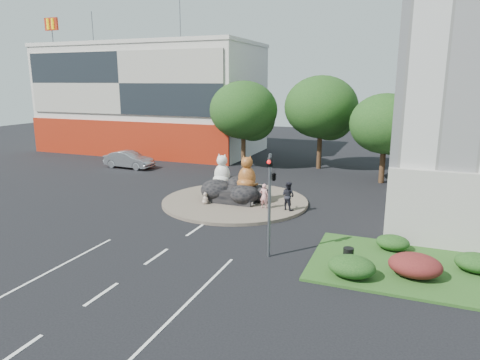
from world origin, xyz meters
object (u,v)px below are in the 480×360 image
Objects in this scene: pedestrian_pink at (264,196)px; pedestrian_dark at (288,196)px; kitten_white at (250,200)px; parked_car at (129,160)px; cat_tabby at (247,172)px; cat_white at (222,169)px; litter_bin at (348,254)px; kitten_calico at (205,198)px.

pedestrian_dark is at bearing -166.79° from pedestrian_pink.
kitten_white is 0.15× the size of parked_car.
pedestrian_pink is at bearing 32.64° from pedestrian_dark.
cat_white is at bearing 161.92° from cat_tabby.
pedestrian_dark is at bearing -13.78° from cat_white.
pedestrian_pink reaches higher than litter_bin.
kitten_calico is at bearing 9.89° from pedestrian_pink.
pedestrian_dark is (5.15, -1.31, -1.08)m from cat_white.
litter_bin is (9.81, -7.84, -1.76)m from cat_white.
pedestrian_pink is at bearing -22.80° from cat_white.
kitten_calico is at bearing -99.53° from cat_white.
cat_white is at bearing 141.35° from litter_bin.
cat_white is 4.13m from pedestrian_pink.
litter_bin is at bearing 1.10° from kitten_calico.
cat_white is 1.35× the size of pedestrian_pink.
parked_car is (-15.00, 7.50, -1.43)m from cat_tabby.
cat_white is 3.40m from kitten_white.
cat_white is 12.68m from litter_bin.
litter_bin is (7.17, -6.44, -0.14)m from kitten_white.
cat_tabby reaches higher than kitten_white.
cat_tabby reaches higher than pedestrian_dark.
pedestrian_pink is at bearing -62.22° from kitten_white.
parked_car is at bearing -1.64° from pedestrian_dark.
parked_car is at bearing 147.70° from cat_tabby.
litter_bin is (10.16, -5.84, -0.17)m from kitten_calico.
kitten_calico is 0.16× the size of parked_car.
kitten_calico is at bearing 138.50° from kitten_white.
pedestrian_dark is at bearing 38.13° from kitten_calico.
cat_tabby is 16.83m from parked_car.
pedestrian_pink is at bearing 134.51° from litter_bin.
cat_tabby is at bearing -114.41° from parked_car.
cat_white is at bearing 8.86° from pedestrian_dark.
pedestrian_pink is 2.60× the size of litter_bin.
parked_car is (-15.61, 8.45, 0.24)m from kitten_white.
cat_tabby is at bearing 136.44° from litter_bin.
kitten_calico is (-2.38, -1.55, -1.64)m from cat_tabby.
pedestrian_pink is 1.54m from pedestrian_dark.
pedestrian_dark is 0.37× the size of parked_car.
kitten_white is at bearing 42.34° from kitten_calico.
litter_bin is at bearing -38.17° from cat_white.
cat_white reaches higher than litter_bin.
cat_white reaches higher than pedestrian_pink.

